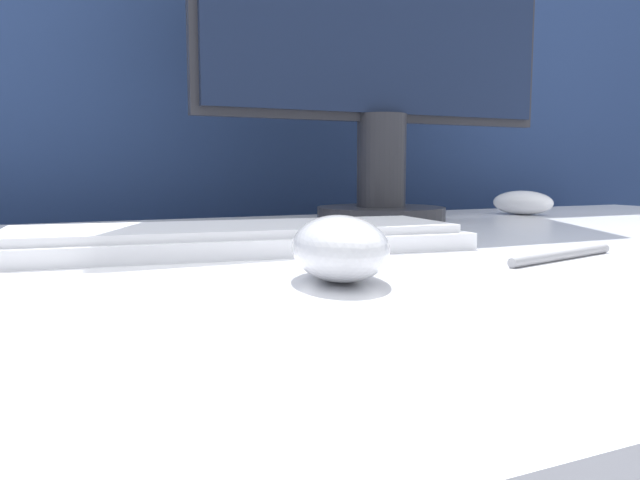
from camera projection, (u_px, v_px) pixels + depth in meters
partition_panel at (136, 238)px, 1.08m from camera, size 5.00×0.03×1.34m
computer_mouse_near at (340, 248)px, 0.43m from camera, size 0.09×0.12×0.05m
keyboard at (236, 238)px, 0.59m from camera, size 0.45×0.19×0.02m
monitor at (383, 0)px, 0.92m from camera, size 0.58×0.20×0.59m
computer_mouse_far at (523, 203)px, 1.06m from camera, size 0.10×0.12×0.04m
pen at (562, 255)px, 0.53m from camera, size 0.15×0.04×0.01m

